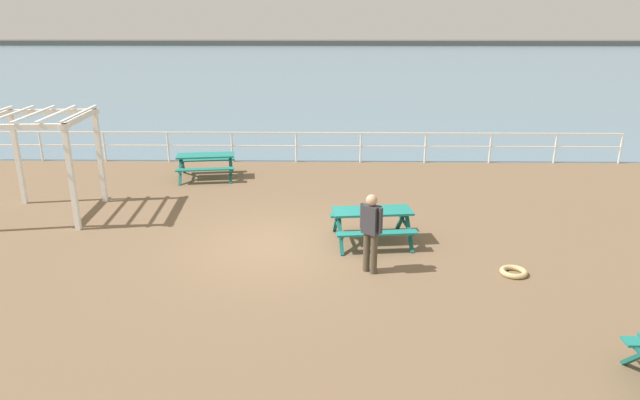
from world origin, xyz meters
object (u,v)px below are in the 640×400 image
object	(u,v)px
visitor	(371,229)
picnic_table_near_left	(372,218)
lattice_pergola	(39,141)
picnic_table_mid_centre	(206,160)

from	to	relation	value
visitor	picnic_table_near_left	bearing A→B (deg)	-146.39
lattice_pergola	picnic_table_mid_centre	bearing A→B (deg)	42.74
picnic_table_near_left	visitor	size ratio (longest dim) A/B	1.18
picnic_table_mid_centre	visitor	xyz separation A→B (m)	(4.80, -6.96, 0.36)
picnic_table_near_left	lattice_pergola	size ratio (longest dim) A/B	0.71
picnic_table_mid_centre	lattice_pergola	size ratio (longest dim) A/B	0.73
visitor	lattice_pergola	size ratio (longest dim) A/B	0.61
picnic_table_near_left	visitor	world-z (taller)	visitor
picnic_table_mid_centre	lattice_pergola	xyz separation A→B (m)	(-3.37, -3.66, 1.41)
picnic_table_near_left	picnic_table_mid_centre	bearing A→B (deg)	126.56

